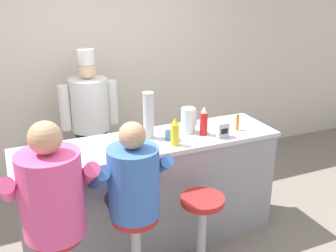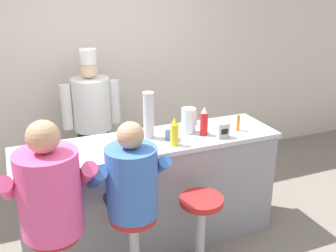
# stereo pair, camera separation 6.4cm
# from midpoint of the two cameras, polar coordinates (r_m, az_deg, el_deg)

# --- Properties ---
(wall_back) EXTENTS (10.00, 0.06, 2.70)m
(wall_back) POSITION_cam_midpoint_polar(r_m,az_deg,el_deg) (4.77, -8.95, 8.39)
(wall_back) COLOR beige
(wall_back) RESTS_ON ground_plane
(diner_counter) EXTENTS (2.33, 0.61, 1.03)m
(diner_counter) POSITION_cam_midpoint_polar(r_m,az_deg,el_deg) (3.64, -2.02, -9.54)
(diner_counter) COLOR gray
(diner_counter) RESTS_ON ground_plane
(ketchup_bottle_red) EXTENTS (0.07, 0.07, 0.26)m
(ketchup_bottle_red) POSITION_cam_midpoint_polar(r_m,az_deg,el_deg) (3.50, 5.78, 0.58)
(ketchup_bottle_red) COLOR red
(ketchup_bottle_red) RESTS_ON diner_counter
(mustard_bottle_yellow) EXTENTS (0.07, 0.07, 0.24)m
(mustard_bottle_yellow) POSITION_cam_midpoint_polar(r_m,az_deg,el_deg) (3.27, 1.51, -0.96)
(mustard_bottle_yellow) COLOR yellow
(mustard_bottle_yellow) RESTS_ON diner_counter
(hot_sauce_bottle_orange) EXTENTS (0.03, 0.03, 0.15)m
(hot_sauce_bottle_orange) POSITION_cam_midpoint_polar(r_m,az_deg,el_deg) (3.66, 10.63, 0.41)
(hot_sauce_bottle_orange) COLOR orange
(hot_sauce_bottle_orange) RESTS_ON diner_counter
(water_pitcher_clear) EXTENTS (0.15, 0.13, 0.23)m
(water_pitcher_clear) POSITION_cam_midpoint_polar(r_m,az_deg,el_deg) (3.55, 3.52, 0.82)
(water_pitcher_clear) COLOR silver
(water_pitcher_clear) RESTS_ON diner_counter
(breakfast_plate) EXTENTS (0.26, 0.26, 0.05)m
(breakfast_plate) POSITION_cam_midpoint_polar(r_m,az_deg,el_deg) (3.33, -4.79, -2.42)
(breakfast_plate) COLOR white
(breakfast_plate) RESTS_ON diner_counter
(cereal_bowl) EXTENTS (0.15, 0.15, 0.05)m
(cereal_bowl) POSITION_cam_midpoint_polar(r_m,az_deg,el_deg) (3.14, -7.07, -3.79)
(cereal_bowl) COLOR #4C7FB7
(cereal_bowl) RESTS_ON diner_counter
(coffee_mug_white) EXTENTS (0.14, 0.09, 0.08)m
(coffee_mug_white) POSITION_cam_midpoint_polar(r_m,az_deg,el_deg) (3.10, -16.63, -4.57)
(coffee_mug_white) COLOR white
(coffee_mug_white) RESTS_ON diner_counter
(coffee_mug_blue) EXTENTS (0.12, 0.08, 0.08)m
(coffee_mug_blue) POSITION_cam_midpoint_polar(r_m,az_deg,el_deg) (3.42, 0.88, -1.30)
(coffee_mug_blue) COLOR #4C7AB2
(coffee_mug_blue) RESTS_ON diner_counter
(cup_stack_steel) EXTENTS (0.10, 0.10, 0.41)m
(cup_stack_steel) POSITION_cam_midpoint_polar(r_m,az_deg,el_deg) (3.39, -2.31, 1.56)
(cup_stack_steel) COLOR #B7BABF
(cup_stack_steel) RESTS_ON diner_counter
(napkin_dispenser_chrome) EXTENTS (0.11, 0.06, 0.13)m
(napkin_dispenser_chrome) POSITION_cam_midpoint_polar(r_m,az_deg,el_deg) (3.48, 8.48, -0.66)
(napkin_dispenser_chrome) COLOR silver
(napkin_dispenser_chrome) RESTS_ON diner_counter
(diner_seated_pink) EXTENTS (0.64, 0.63, 1.52)m
(diner_seated_pink) POSITION_cam_midpoint_polar(r_m,az_deg,el_deg) (2.81, -16.15, -9.89)
(diner_seated_pink) COLOR #B2B5BA
(diner_seated_pink) RESTS_ON ground_plane
(diner_seated_blue) EXTENTS (0.57, 0.56, 1.43)m
(diner_seated_blue) POSITION_cam_midpoint_polar(r_m,az_deg,el_deg) (2.91, -4.77, -8.83)
(diner_seated_blue) COLOR #B2B5BA
(diner_seated_blue) RESTS_ON ground_plane
(empty_stool_round) EXTENTS (0.35, 0.35, 0.71)m
(empty_stool_round) POSITION_cam_midpoint_polar(r_m,az_deg,el_deg) (3.31, 5.34, -13.83)
(empty_stool_round) COLOR #B2B5BA
(empty_stool_round) RESTS_ON ground_plane
(cook_in_whites_near) EXTENTS (0.65, 0.41, 1.66)m
(cook_in_whites_near) POSITION_cam_midpoint_polar(r_m,az_deg,el_deg) (4.42, -10.54, 1.38)
(cook_in_whites_near) COLOR #232328
(cook_in_whites_near) RESTS_ON ground_plane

